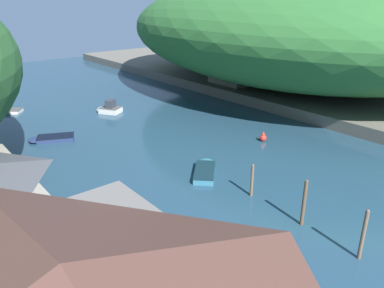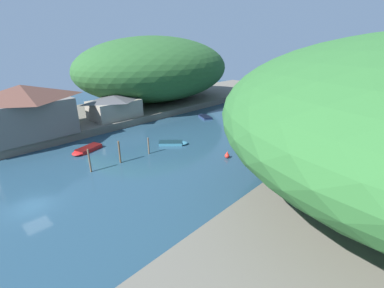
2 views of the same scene
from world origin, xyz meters
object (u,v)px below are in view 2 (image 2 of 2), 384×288
at_px(right_bank_cottage, 362,127).
at_px(channel_buoy_near, 227,155).
at_px(boat_red_skiff, 236,106).
at_px(boat_navy_launch, 204,116).
at_px(boat_far_upstream, 86,150).
at_px(boathouse_shed, 114,106).
at_px(boat_far_right_bank, 254,119).
at_px(waterfront_building, 26,110).
at_px(person_on_quay, 21,135).
at_px(boat_moored_right, 174,143).

bearing_deg(right_bank_cottage, channel_buoy_near, -126.41).
distance_m(boat_red_skiff, channel_buoy_near, 35.17).
bearing_deg(boat_red_skiff, boat_navy_launch, -135.90).
bearing_deg(boat_far_upstream, boat_navy_launch, -106.68).
distance_m(boathouse_shed, boat_red_skiff, 33.28).
height_order(right_bank_cottage, boat_far_upstream, right_bank_cottage).
bearing_deg(boat_navy_launch, right_bank_cottage, -58.80).
xyz_separation_m(boat_far_right_bank, channel_buoy_near, (7.81, -20.33, -0.11)).
distance_m(waterfront_building, channel_buoy_near, 34.23).
bearing_deg(boat_far_right_bank, boat_far_upstream, -138.37).
xyz_separation_m(waterfront_building, person_on_quay, (2.13, -1.94, -3.48)).
bearing_deg(boathouse_shed, right_bank_cottage, 26.05).
xyz_separation_m(waterfront_building, boathouse_shed, (0.10, 16.25, -2.04)).
relative_size(waterfront_building, boat_far_upstream, 2.65).
xyz_separation_m(right_bank_cottage, boat_moored_right, (-23.19, -19.79, -3.53)).
distance_m(boathouse_shed, person_on_quay, 18.36).
height_order(right_bank_cottage, channel_buoy_near, right_bank_cottage).
relative_size(right_bank_cottage, boat_red_skiff, 1.37).
xyz_separation_m(boat_far_right_bank, boat_red_skiff, (-11.28, 9.20, -0.32)).
distance_m(boat_navy_launch, boat_moored_right, 18.37).
height_order(waterfront_building, person_on_quay, waterfront_building).
height_order(boat_moored_right, channel_buoy_near, channel_buoy_near).
bearing_deg(waterfront_building, boat_moored_right, 42.34).
xyz_separation_m(boat_red_skiff, channel_buoy_near, (19.09, -29.54, 0.22)).
xyz_separation_m(right_bank_cottage, boat_far_right_bank, (-21.07, 2.36, -3.26)).
height_order(boat_far_right_bank, boat_red_skiff, boat_far_right_bank).
relative_size(boat_navy_launch, boat_far_upstream, 0.94).
distance_m(boathouse_shed, boat_far_upstream, 15.91).
relative_size(boat_moored_right, channel_buoy_near, 4.24).
bearing_deg(boat_far_upstream, boat_moored_right, -139.81).
height_order(boathouse_shed, boat_far_upstream, boathouse_shed).
bearing_deg(right_bank_cottage, boat_red_skiff, 160.33).
distance_m(right_bank_cottage, boat_red_skiff, 34.54).
bearing_deg(boat_navy_launch, channel_buoy_near, -104.46).
bearing_deg(person_on_quay, boat_moored_right, -22.63).
bearing_deg(boat_red_skiff, right_bank_cottage, -70.78).
xyz_separation_m(right_bank_cottage, boat_navy_launch, (-31.01, -3.17, -3.57)).
xyz_separation_m(boathouse_shed, right_bank_cottage, (41.42, 20.24, -0.07)).
relative_size(right_bank_cottage, channel_buoy_near, 6.43).
distance_m(boat_red_skiff, person_on_quay, 50.54).
xyz_separation_m(boat_far_upstream, channel_buoy_near, (17.87, 13.87, 0.14)).
bearing_deg(boathouse_shed, person_on_quay, -83.63).
distance_m(waterfront_building, boat_red_skiff, 49.25).
distance_m(boat_moored_right, boat_far_right_bank, 22.26).
height_order(right_bank_cottage, boat_red_skiff, right_bank_cottage).
xyz_separation_m(boathouse_shed, boat_navy_launch, (10.41, 17.07, -3.63)).
distance_m(channel_buoy_near, person_on_quay, 33.25).
height_order(boat_moored_right, boat_far_right_bank, boat_far_right_bank).
relative_size(boat_far_upstream, boat_red_skiff, 1.04).
bearing_deg(boat_moored_right, boathouse_shed, -133.82).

